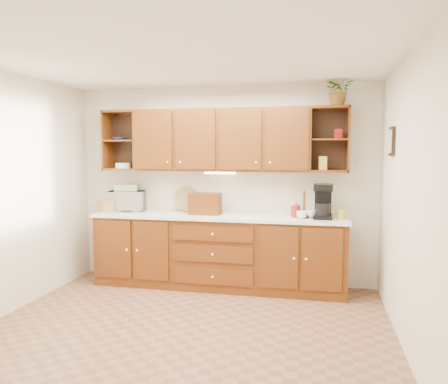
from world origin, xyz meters
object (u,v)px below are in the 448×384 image
at_px(microwave, 127,201).
at_px(coffee_maker, 323,202).
at_px(bread_box, 205,204).
at_px(potted_plant, 339,91).

relative_size(microwave, coffee_maker, 1.16).
height_order(bread_box, coffee_maker, coffee_maker).
relative_size(bread_box, potted_plant, 1.07).
bearing_deg(bread_box, microwave, 174.90).
bearing_deg(potted_plant, microwave, 179.34).
height_order(microwave, potted_plant, potted_plant).
bearing_deg(bread_box, coffee_maker, -0.38).
xyz_separation_m(microwave, bread_box, (1.14, -0.11, 0.00)).
bearing_deg(bread_box, potted_plant, 3.49).
xyz_separation_m(microwave, potted_plant, (2.78, -0.03, 1.40)).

